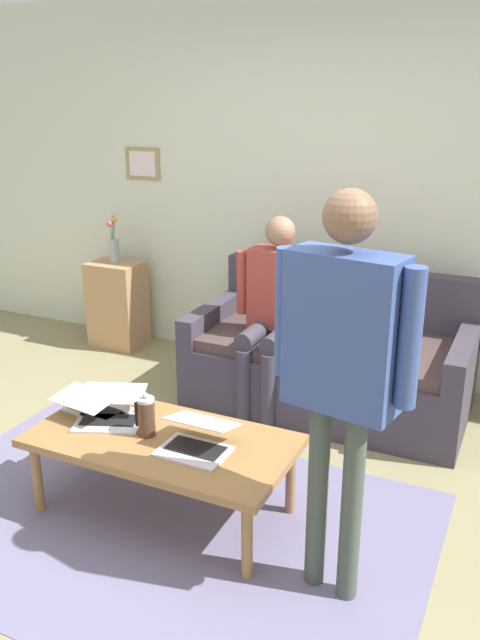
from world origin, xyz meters
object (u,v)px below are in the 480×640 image
object	(u,v)px
flower_vase	(114,244)
person_seated	(274,304)
couch	(331,362)
laptop_center	(93,405)
laptop_left	(197,440)
side_shelf	(118,304)
person_standing	(342,352)
french_press	(146,416)
coffee_table	(162,445)
laptop_right	(110,412)

from	to	relation	value
flower_vase	person_seated	distance (m)	1.71
couch	laptop_center	size ratio (longest dim) A/B	5.08
laptop_left	side_shelf	distance (m)	2.58
laptop_left	person_seated	world-z (taller)	person_seated
laptop_center	side_shelf	bearing A→B (deg)	-58.09
laptop_left	laptop_center	distance (m)	0.67
person_standing	french_press	bearing A→B (deg)	-8.90
couch	french_press	size ratio (longest dim) A/B	7.92
coffee_table	person_standing	xyz separation A→B (m)	(-0.92, 0.17, 0.70)
person_standing	person_seated	distance (m)	1.74
couch	person_standing	size ratio (longest dim) A/B	1.06
laptop_right	person_seated	size ratio (longest dim) A/B	0.34
couch	flower_vase	xyz separation A→B (m)	(1.94, -0.32, 0.56)
laptop_right	flower_vase	world-z (taller)	flower_vase
laptop_left	person_standing	size ratio (longest dim) A/B	0.19
french_press	person_standing	bearing A→B (deg)	171.10
laptop_right	person_standing	size ratio (longest dim) A/B	0.25
person_standing	flower_vase	bearing A→B (deg)	-38.97
couch	french_press	bearing A→B (deg)	73.64
laptop_right	couch	bearing A→B (deg)	-115.40
couch	person_seated	distance (m)	0.58
laptop_left	laptop_right	bearing A→B (deg)	-7.15
flower_vase	person_standing	bearing A→B (deg)	141.03
laptop_left	flower_vase	xyz separation A→B (m)	(1.77, -1.87, 0.40)
french_press	person_standing	world-z (taller)	person_standing
coffee_table	person_standing	world-z (taller)	person_standing
coffee_table	laptop_right	world-z (taller)	laptop_right
laptop_center	person_standing	size ratio (longest dim) A/B	0.21
couch	coffee_table	distance (m)	1.57
couch	person_standing	bearing A→B (deg)	107.88
flower_vase	french_press	bearing A→B (deg)	128.74
laptop_right	flower_vase	bearing A→B (deg)	-55.66
french_press	laptop_left	bearing A→B (deg)	176.39
coffee_table	laptop_right	xyz separation A→B (m)	(0.33, -0.04, 0.09)
laptop_left	side_shelf	bearing A→B (deg)	-46.54
person_seated	side_shelf	bearing A→B (deg)	-18.57
side_shelf	couch	bearing A→B (deg)	170.77
laptop_right	person_seated	xyz separation A→B (m)	(-0.38, -1.26, 0.27)
laptop_left	french_press	distance (m)	0.29
couch	side_shelf	world-z (taller)	couch
laptop_left	french_press	bearing A→B (deg)	-3.61
coffee_table	laptop_center	world-z (taller)	laptop_center
coffee_table	french_press	world-z (taller)	french_press
flower_vase	couch	bearing A→B (deg)	170.70
laptop_center	flower_vase	world-z (taller)	flower_vase
laptop_right	person_standing	world-z (taller)	person_standing
laptop_left	laptop_right	distance (m)	0.55
laptop_center	laptop_left	bearing A→B (deg)	171.84
laptop_left	couch	bearing A→B (deg)	-96.05
french_press	laptop_center	bearing A→B (deg)	-11.53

